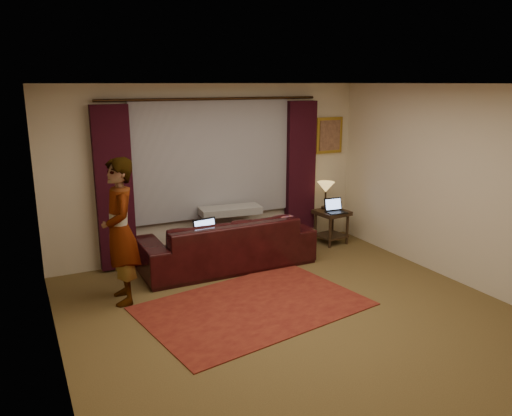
{
  "coord_description": "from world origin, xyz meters",
  "views": [
    {
      "loc": [
        -2.73,
        -4.52,
        2.61
      ],
      "look_at": [
        0.1,
        1.2,
        1.0
      ],
      "focal_mm": 35.0,
      "sensor_mm": 36.0,
      "label": 1
    }
  ],
  "objects_px": {
    "laptop_table": "(337,206)",
    "person": "(120,232)",
    "tiffany_lamp": "(326,195)",
    "sofa": "(226,233)",
    "end_table": "(331,227)",
    "laptop_sofa": "(209,230)"
  },
  "relations": [
    {
      "from": "end_table",
      "to": "laptop_table",
      "type": "relative_size",
      "value": 1.64
    },
    {
      "from": "laptop_sofa",
      "to": "person",
      "type": "bearing_deg",
      "value": -170.61
    },
    {
      "from": "laptop_table",
      "to": "sofa",
      "type": "bearing_deg",
      "value": -173.87
    },
    {
      "from": "sofa",
      "to": "end_table",
      "type": "xyz_separation_m",
      "value": [
        1.98,
        0.21,
        -0.22
      ]
    },
    {
      "from": "tiffany_lamp",
      "to": "laptop_table",
      "type": "distance_m",
      "value": 0.33
    },
    {
      "from": "tiffany_lamp",
      "to": "laptop_table",
      "type": "bearing_deg",
      "value": -88.2
    },
    {
      "from": "end_table",
      "to": "laptop_table",
      "type": "height_order",
      "value": "laptop_table"
    },
    {
      "from": "tiffany_lamp",
      "to": "person",
      "type": "xyz_separation_m",
      "value": [
        -3.55,
        -0.92,
        0.1
      ]
    },
    {
      "from": "laptop_table",
      "to": "person",
      "type": "xyz_separation_m",
      "value": [
        -3.56,
        -0.61,
        0.21
      ]
    },
    {
      "from": "tiffany_lamp",
      "to": "laptop_table",
      "type": "height_order",
      "value": "tiffany_lamp"
    },
    {
      "from": "sofa",
      "to": "end_table",
      "type": "height_order",
      "value": "sofa"
    },
    {
      "from": "sofa",
      "to": "person",
      "type": "height_order",
      "value": "person"
    },
    {
      "from": "tiffany_lamp",
      "to": "laptop_table",
      "type": "xyz_separation_m",
      "value": [
        0.01,
        -0.31,
        -0.11
      ]
    },
    {
      "from": "laptop_sofa",
      "to": "laptop_table",
      "type": "height_order",
      "value": "laptop_table"
    },
    {
      "from": "end_table",
      "to": "person",
      "type": "distance_m",
      "value": 3.71
    },
    {
      "from": "laptop_table",
      "to": "person",
      "type": "distance_m",
      "value": 3.62
    },
    {
      "from": "laptop_sofa",
      "to": "person",
      "type": "xyz_separation_m",
      "value": [
        -1.28,
        -0.39,
        0.25
      ]
    },
    {
      "from": "laptop_sofa",
      "to": "end_table",
      "type": "xyz_separation_m",
      "value": [
        2.3,
        0.37,
        -0.35
      ]
    },
    {
      "from": "laptop_table",
      "to": "laptop_sofa",
      "type": "bearing_deg",
      "value": -170.13
    },
    {
      "from": "sofa",
      "to": "tiffany_lamp",
      "type": "distance_m",
      "value": 2.01
    },
    {
      "from": "laptop_table",
      "to": "end_table",
      "type": "bearing_deg",
      "value": 87.59
    },
    {
      "from": "laptop_sofa",
      "to": "laptop_table",
      "type": "xyz_separation_m",
      "value": [
        2.29,
        0.23,
        0.04
      ]
    }
  ]
}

